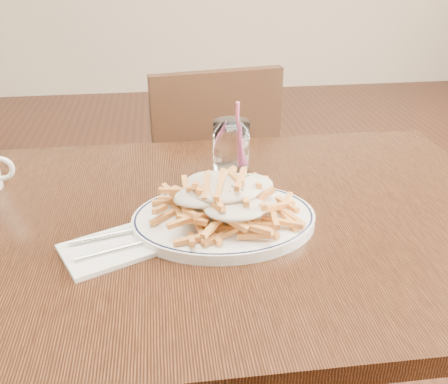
{
  "coord_description": "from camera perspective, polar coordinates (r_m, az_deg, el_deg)",
  "views": [
    {
      "loc": [
        -0.11,
        -0.84,
        1.24
      ],
      "look_at": [
        -0.01,
        -0.03,
        0.82
      ],
      "focal_mm": 40.0,
      "sensor_mm": 36.0,
      "label": 1
    }
  ],
  "objects": [
    {
      "name": "table",
      "position": [
        1.02,
        0.21,
        -6.5
      ],
      "size": [
        1.2,
        0.8,
        0.75
      ],
      "color": "black",
      "rests_on": "ground"
    },
    {
      "name": "chair_far",
      "position": [
        1.72,
        -1.63,
        2.04
      ],
      "size": [
        0.47,
        0.47,
        0.88
      ],
      "color": "black",
      "rests_on": "ground"
    },
    {
      "name": "fries_plate",
      "position": [
        0.94,
        -0.0,
        -3.13
      ],
      "size": [
        0.4,
        0.37,
        0.02
      ],
      "color": "white",
      "rests_on": "table"
    },
    {
      "name": "loaded_fries",
      "position": [
        0.91,
        -0.0,
        -0.28
      ],
      "size": [
        0.29,
        0.24,
        0.08
      ],
      "color": "#D38B40",
      "rests_on": "fries_plate"
    },
    {
      "name": "napkin",
      "position": [
        0.89,
        -12.36,
        -6.22
      ],
      "size": [
        0.21,
        0.18,
        0.01
      ],
      "primitive_type": "cube",
      "rotation": [
        0.0,
        0.0,
        0.43
      ],
      "color": "white",
      "rests_on": "table"
    },
    {
      "name": "cutlery",
      "position": [
        0.89,
        -12.41,
        -5.62
      ],
      "size": [
        0.19,
        0.12,
        0.01
      ],
      "color": "silver",
      "rests_on": "napkin"
    },
    {
      "name": "water_glass",
      "position": [
        1.11,
        0.83,
        4.48
      ],
      "size": [
        0.08,
        0.08,
        0.18
      ],
      "color": "white",
      "rests_on": "table"
    }
  ]
}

